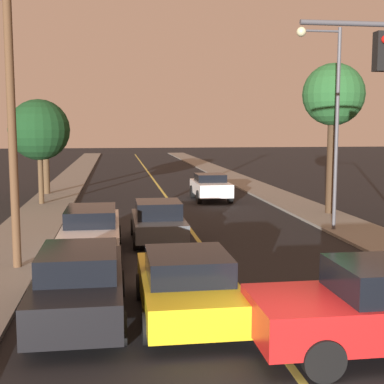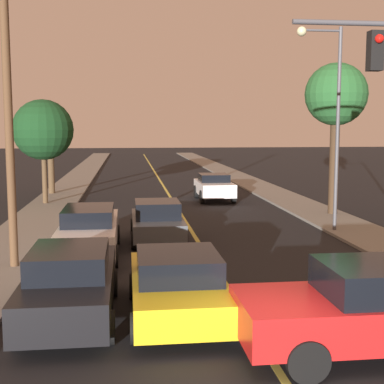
{
  "view_description": "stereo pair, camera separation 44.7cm",
  "coord_description": "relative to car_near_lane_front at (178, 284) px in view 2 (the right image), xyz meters",
  "views": [
    {
      "loc": [
        -2.94,
        -7.9,
        4.12
      ],
      "look_at": [
        0.0,
        12.63,
        1.6
      ],
      "focal_mm": 50.0,
      "sensor_mm": 36.0,
      "label": 1
    },
    {
      "loc": [
        -2.49,
        -7.96,
        4.12
      ],
      "look_at": [
        0.0,
        12.63,
        1.6
      ],
      "focal_mm": 50.0,
      "sensor_mm": 36.0,
      "label": 2
    }
  ],
  "objects": [
    {
      "name": "car_outer_lane_second",
      "position": [
        -2.29,
        5.95,
        0.08
      ],
      "size": [
        1.88,
        5.17,
        1.6
      ],
      "color": "white",
      "rests_on": "ground"
    },
    {
      "name": "car_far_oncoming",
      "position": [
        3.79,
        18.35,
        0.05
      ],
      "size": [
        1.94,
        3.97,
        1.5
      ],
      "rotation": [
        0.0,
        0.0,
        3.14
      ],
      "color": "white",
      "rests_on": "ground"
    },
    {
      "name": "streetlamp_right",
      "position": [
        6.62,
        8.64,
        4.27
      ],
      "size": [
        1.77,
        0.36,
        7.75
      ],
      "color": "#47474C",
      "rests_on": "ground"
    },
    {
      "name": "sidewalk_left",
      "position": [
        -4.99,
        32.78,
        -0.69
      ],
      "size": [
        2.5,
        80.0,
        0.12
      ],
      "color": "gray",
      "rests_on": "ground"
    },
    {
      "name": "road_surface",
      "position": [
        1.45,
        32.78,
        -0.75
      ],
      "size": [
        10.39,
        80.0,
        0.01
      ],
      "color": "black",
      "rests_on": "ground"
    },
    {
      "name": "sidewalk_right",
      "position": [
        7.9,
        32.78,
        -0.69
      ],
      "size": [
        2.5,
        80.0,
        0.12
      ],
      "color": "gray",
      "rests_on": "ground"
    },
    {
      "name": "utility_pole_left",
      "position": [
        -4.34,
        4.47,
        3.89
      ],
      "size": [
        1.6,
        0.24,
        8.72
      ],
      "color": "#513823",
      "rests_on": "ground"
    },
    {
      "name": "tree_left_far",
      "position": [
        -5.65,
        21.97,
        3.08
      ],
      "size": [
        2.43,
        2.43,
        4.99
      ],
      "color": "#4C3823",
      "rests_on": "ground"
    },
    {
      "name": "car_crossing_right",
      "position": [
        3.37,
        -2.29,
        0.11
      ],
      "size": [
        4.9,
        2.11,
        1.69
      ],
      "rotation": [
        0.0,
        0.0,
        1.57
      ],
      "color": "red",
      "rests_on": "ground"
    },
    {
      "name": "car_outer_lane_front",
      "position": [
        -2.29,
        0.15,
        0.07
      ],
      "size": [
        1.92,
        4.74,
        1.6
      ],
      "color": "black",
      "rests_on": "ground"
    },
    {
      "name": "car_near_lane_second",
      "position": [
        0.0,
        7.85,
        0.0
      ],
      "size": [
        1.91,
        4.04,
        1.5
      ],
      "color": "#474C51",
      "rests_on": "ground"
    },
    {
      "name": "ground_plane",
      "position": [
        1.45,
        -3.22,
        -0.75
      ],
      "size": [
        200.0,
        200.0,
        0.0
      ],
      "primitive_type": "plane",
      "color": "black"
    },
    {
      "name": "car_near_lane_front",
      "position": [
        0.0,
        0.0,
        0.0
      ],
      "size": [
        2.07,
        4.41,
        1.47
      ],
      "color": "gold",
      "rests_on": "ground"
    },
    {
      "name": "tree_right_near",
      "position": [
        8.44,
        12.5,
        4.74
      ],
      "size": [
        2.84,
        2.84,
        6.91
      ],
      "color": "#3D2B1C",
      "rests_on": "ground"
    },
    {
      "name": "tree_left_near",
      "position": [
        -5.39,
        17.62,
        3.22
      ],
      "size": [
        3.16,
        3.16,
        5.45
      ],
      "color": "#4C3823",
      "rests_on": "ground"
    }
  ]
}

